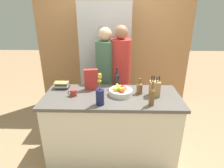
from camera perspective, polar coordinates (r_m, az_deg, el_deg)
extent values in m
plane|color=#A37F5B|center=(2.85, -0.05, -20.07)|extent=(14.00, 14.00, 0.00)
cube|color=silver|center=(2.59, -0.05, -12.98)|extent=(1.64, 0.69, 0.86)
cube|color=#56514C|center=(2.36, -0.05, -3.98)|extent=(1.71, 0.72, 0.04)
cube|color=#AD7A4C|center=(3.69, 0.55, 12.47)|extent=(2.91, 0.12, 2.60)
cube|color=#B7B7BC|center=(3.41, -1.84, 6.70)|extent=(0.84, 0.60, 2.02)
cylinder|color=#B7B7BC|center=(3.08, -3.35, 6.96)|extent=(0.02, 0.02, 1.11)
cylinder|color=silver|center=(2.36, 2.66, -2.58)|extent=(0.30, 0.30, 0.06)
torus|color=silver|center=(2.35, 2.67, -1.88)|extent=(0.30, 0.30, 0.03)
sphere|color=red|center=(2.32, 3.12, -2.20)|extent=(0.07, 0.07, 0.07)
sphere|color=red|center=(2.28, 2.99, -2.51)|extent=(0.06, 0.06, 0.06)
sphere|color=#C64C23|center=(2.35, 2.62, -1.83)|extent=(0.07, 0.07, 0.07)
sphere|color=red|center=(2.36, 3.71, -1.52)|extent=(0.07, 0.07, 0.07)
sphere|color=red|center=(2.43, 3.24, -1.08)|extent=(0.07, 0.07, 0.07)
cylinder|color=yellow|center=(2.32, 2.23, -1.62)|extent=(0.16, 0.07, 0.03)
cylinder|color=yellow|center=(2.31, 1.95, -1.38)|extent=(0.16, 0.06, 0.03)
cylinder|color=yellow|center=(2.31, 2.19, -1.00)|extent=(0.09, 0.18, 0.03)
cube|color=tan|center=(2.36, 12.86, -1.41)|extent=(0.12, 0.10, 0.19)
cylinder|color=black|center=(2.31, 12.06, 1.53)|extent=(0.01, 0.01, 0.08)
cylinder|color=black|center=(2.33, 12.70, 1.54)|extent=(0.01, 0.01, 0.08)
cylinder|color=black|center=(2.31, 13.54, 1.23)|extent=(0.01, 0.01, 0.08)
cylinder|color=black|center=(2.32, 14.21, 1.38)|extent=(0.01, 0.01, 0.08)
cylinder|color=#191E4C|center=(2.10, -3.68, -4.05)|extent=(0.09, 0.09, 0.18)
cylinder|color=#477538|center=(2.03, -3.72, 0.48)|extent=(0.01, 0.01, 0.18)
sphere|color=gold|center=(2.00, -3.74, 2.83)|extent=(0.04, 0.04, 0.04)
cylinder|color=#477538|center=(2.04, -3.69, 0.12)|extent=(0.02, 0.01, 0.14)
sphere|color=gold|center=(2.02, -3.68, 2.06)|extent=(0.04, 0.04, 0.04)
cylinder|color=#477538|center=(2.05, -3.85, -0.42)|extent=(0.01, 0.01, 0.10)
sphere|color=gold|center=(2.03, -3.93, 0.94)|extent=(0.04, 0.04, 0.04)
cylinder|color=#477538|center=(2.03, -3.89, 0.53)|extent=(0.01, 0.01, 0.18)
sphere|color=gold|center=(2.00, -4.01, 2.93)|extent=(0.02, 0.02, 0.02)
cylinder|color=#477538|center=(2.03, -3.84, 0.14)|extent=(0.01, 0.01, 0.15)
sphere|color=gold|center=(2.00, -3.93, 2.16)|extent=(0.03, 0.03, 0.03)
cylinder|color=#477538|center=(2.04, -3.71, -0.46)|extent=(0.01, 0.01, 0.11)
sphere|color=gold|center=(2.02, -3.71, 0.93)|extent=(0.03, 0.03, 0.03)
cube|color=red|center=(2.49, -6.40, 1.36)|extent=(0.19, 0.09, 0.28)
cylinder|color=#99332D|center=(2.37, -11.62, -2.64)|extent=(0.08, 0.08, 0.08)
torus|color=#99332D|center=(2.38, -12.71, -2.63)|extent=(0.06, 0.02, 0.06)
cube|color=#2D334C|center=(2.65, -14.82, -0.93)|extent=(0.18, 0.12, 0.03)
cube|color=#B7A88E|center=(2.63, -15.04, -0.48)|extent=(0.18, 0.13, 0.02)
cube|color=#232328|center=(2.63, -14.95, 0.00)|extent=(0.15, 0.13, 0.02)
cube|color=#99844C|center=(2.62, -15.20, 0.33)|extent=(0.19, 0.12, 0.02)
cylinder|color=brown|center=(2.13, 12.01, -4.19)|extent=(0.06, 0.06, 0.18)
cone|color=brown|center=(2.09, 12.23, -1.57)|extent=(0.06, 0.06, 0.03)
cylinder|color=brown|center=(2.07, 12.35, -0.18)|extent=(0.02, 0.02, 0.07)
cylinder|color=brown|center=(2.40, 8.34, -1.50)|extent=(0.08, 0.08, 0.13)
cone|color=brown|center=(2.37, 8.44, 0.19)|extent=(0.08, 0.08, 0.02)
cylinder|color=brown|center=(2.36, 8.49, 1.07)|extent=(0.03, 0.03, 0.05)
cylinder|color=black|center=(2.55, 1.43, 0.80)|extent=(0.07, 0.07, 0.18)
cone|color=black|center=(2.52, 1.46, 3.05)|extent=(0.07, 0.07, 0.03)
cylinder|color=black|center=(2.50, 1.47, 4.23)|extent=(0.03, 0.03, 0.07)
cube|color=#383842|center=(3.13, -1.83, -6.86)|extent=(0.26, 0.20, 0.81)
cylinder|color=#42664C|center=(2.84, -2.01, 6.27)|extent=(0.29, 0.29, 0.67)
sphere|color=#DBAD89|center=(2.76, -2.13, 14.95)|extent=(0.19, 0.19, 0.19)
cube|color=#383842|center=(3.11, 2.40, -6.85)|extent=(0.27, 0.22, 0.82)
cylinder|color=red|center=(2.83, 2.64, 6.60)|extent=(0.30, 0.30, 0.68)
sphere|color=#996B4C|center=(2.75, 2.81, 15.50)|extent=(0.20, 0.20, 0.20)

